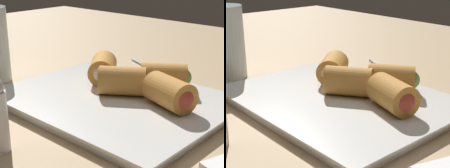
# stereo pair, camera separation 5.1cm
# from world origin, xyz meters

# --- Properties ---
(table_surface) EXTENTS (1.80, 1.40, 0.02)m
(table_surface) POSITION_xyz_m (0.00, 0.00, 0.01)
(table_surface) COLOR tan
(table_surface) RESTS_ON ground
(serving_plate) EXTENTS (0.32, 0.25, 0.01)m
(serving_plate) POSITION_xyz_m (0.00, -0.03, 0.03)
(serving_plate) COLOR silver
(serving_plate) RESTS_ON table_surface
(roll_front_left) EXTENTS (0.08, 0.07, 0.04)m
(roll_front_left) POSITION_xyz_m (-0.01, -0.04, 0.06)
(roll_front_left) COLOR #C68438
(roll_front_left) RESTS_ON serving_plate
(roll_front_right) EXTENTS (0.08, 0.06, 0.04)m
(roll_front_right) POSITION_xyz_m (-0.09, -0.04, 0.06)
(roll_front_right) COLOR #C68438
(roll_front_right) RESTS_ON serving_plate
(roll_back_left) EXTENTS (0.08, 0.08, 0.04)m
(roll_back_left) POSITION_xyz_m (0.06, -0.06, 0.06)
(roll_back_left) COLOR #C68438
(roll_back_left) RESTS_ON serving_plate
(roll_back_right) EXTENTS (0.08, 0.07, 0.04)m
(roll_back_right) POSITION_xyz_m (-0.04, -0.10, 0.06)
(roll_back_right) COLOR #C68438
(roll_back_right) RESTS_ON serving_plate
(spoon) EXTENTS (0.16, 0.08, 0.01)m
(spoon) POSITION_xyz_m (0.01, -0.18, 0.03)
(spoon) COLOR silver
(spoon) RESTS_ON table_surface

